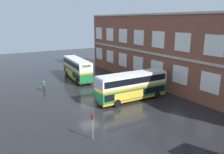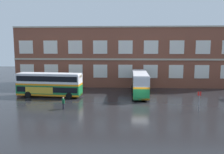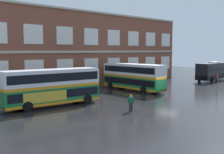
# 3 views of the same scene
# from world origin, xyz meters

# --- Properties ---
(ground_plane) EXTENTS (120.00, 120.00, 0.00)m
(ground_plane) POSITION_xyz_m (0.00, 2.00, 0.00)
(ground_plane) COLOR black
(brick_terminal_building) EXTENTS (46.47, 8.19, 12.65)m
(brick_terminal_building) POSITION_xyz_m (-2.18, 17.98, 6.18)
(brick_terminal_building) COLOR brown
(brick_terminal_building) RESTS_ON ground
(double_decker_near) EXTENTS (11.19, 3.59, 4.07)m
(double_decker_near) POSITION_xyz_m (-15.18, 4.77, 2.15)
(double_decker_near) COLOR #197038
(double_decker_near) RESTS_ON ground
(double_decker_middle) EXTENTS (3.04, 11.05, 4.07)m
(double_decker_middle) POSITION_xyz_m (0.39, 6.84, 2.15)
(double_decker_middle) COLOR #197038
(double_decker_middle) RESTS_ON ground
(waiting_passenger) EXTENTS (0.42, 0.60, 1.70)m
(waiting_passenger) POSITION_xyz_m (-10.77, -3.07, 0.93)
(waiting_passenger) COLOR black
(waiting_passenger) RESTS_ON ground
(bus_stand_flag) EXTENTS (0.44, 0.10, 2.70)m
(bus_stand_flag) POSITION_xyz_m (7.59, -3.24, 1.64)
(bus_stand_flag) COLOR slate
(bus_stand_flag) RESTS_ON ground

